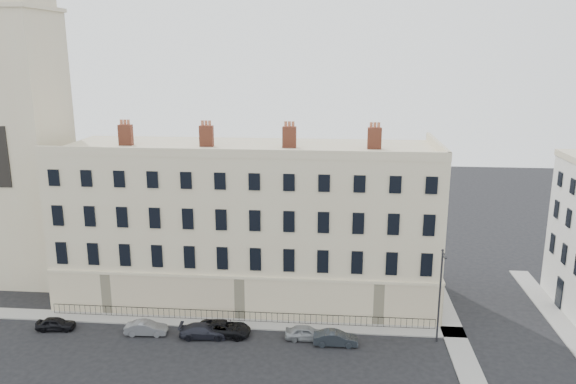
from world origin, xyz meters
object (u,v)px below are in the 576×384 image
(car_a, at_px, (56,324))
(streetlamp, at_px, (440,292))
(car_c, at_px, (204,331))
(car_f, at_px, (336,338))
(car_b, at_px, (146,328))
(car_e, at_px, (306,333))
(car_d, at_px, (224,328))

(car_a, height_order, streetlamp, streetlamp)
(car_c, bearing_deg, car_a, 84.26)
(car_a, distance_m, car_f, 24.63)
(car_a, bearing_deg, car_b, -96.97)
(streetlamp, bearing_deg, car_c, 179.33)
(car_e, height_order, car_f, car_e)
(car_f, distance_m, streetlamp, 9.48)
(streetlamp, bearing_deg, car_b, 178.63)
(car_d, relative_size, car_e, 1.28)
(car_c, bearing_deg, car_e, -92.19)
(car_b, xyz_separation_m, car_e, (13.88, 0.36, 0.02))
(car_b, distance_m, car_d, 6.79)
(car_d, distance_m, car_e, 7.11)
(car_a, bearing_deg, car_d, -94.90)
(car_b, xyz_separation_m, car_f, (16.39, -0.36, 0.01))
(car_c, bearing_deg, car_d, -77.66)
(car_b, relative_size, car_e, 1.00)
(streetlamp, bearing_deg, car_d, 177.94)
(car_a, height_order, car_f, car_f)
(car_e, bearing_deg, car_c, 90.97)
(car_f, bearing_deg, car_c, 87.61)
(streetlamp, bearing_deg, car_e, 179.23)
(car_a, xyz_separation_m, car_e, (22.11, 0.25, 0.04))
(car_b, xyz_separation_m, streetlamp, (24.91, 0.86, 4.00))
(car_b, height_order, car_d, car_d)
(car_d, height_order, car_e, car_d)
(car_c, xyz_separation_m, car_f, (11.28, -0.29, 0.00))
(car_f, xyz_separation_m, streetlamp, (8.52, 1.21, 3.98))
(car_e, height_order, streetlamp, streetlamp)
(car_a, relative_size, car_b, 0.93)
(car_c, height_order, car_f, car_f)
(car_c, height_order, car_e, car_e)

